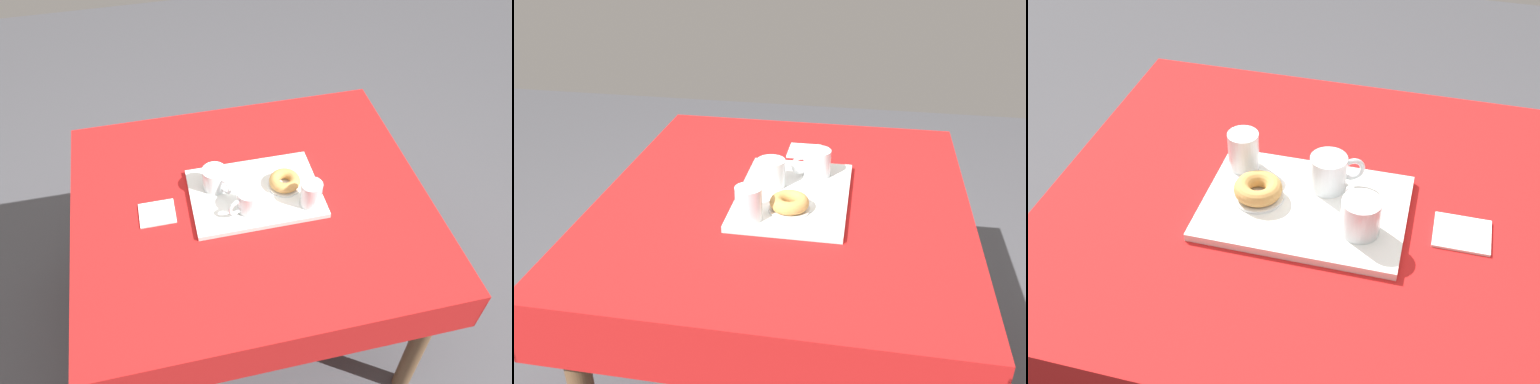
# 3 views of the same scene
# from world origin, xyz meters

# --- Properties ---
(ground_plane) EXTENTS (6.00, 6.00, 0.00)m
(ground_plane) POSITION_xyz_m (0.00, 0.00, 0.00)
(ground_plane) COLOR #47474C
(dining_table) EXTENTS (1.21, 1.06, 0.75)m
(dining_table) POSITION_xyz_m (0.00, 0.00, 0.65)
(dining_table) COLOR red
(dining_table) RESTS_ON ground
(serving_tray) EXTENTS (0.44, 0.31, 0.02)m
(serving_tray) POSITION_xyz_m (-0.02, -0.03, 0.76)
(serving_tray) COLOR white
(serving_tray) RESTS_ON dining_table
(tea_mug_left) EXTENTS (0.09, 0.12, 0.08)m
(tea_mug_left) POSITION_xyz_m (0.11, -0.08, 0.81)
(tea_mug_left) COLOR white
(tea_mug_left) RESTS_ON serving_tray
(tea_mug_right) EXTENTS (0.12, 0.08, 0.08)m
(tea_mug_right) POSITION_xyz_m (0.02, 0.04, 0.81)
(tea_mug_right) COLOR white
(tea_mug_right) RESTS_ON serving_tray
(water_glass_near) EXTENTS (0.07, 0.07, 0.09)m
(water_glass_near) POSITION_xyz_m (-0.19, 0.07, 0.81)
(water_glass_near) COLOR white
(water_glass_near) RESTS_ON serving_tray
(donut_plate_left) EXTENTS (0.11, 0.11, 0.01)m
(donut_plate_left) POSITION_xyz_m (-0.12, -0.03, 0.77)
(donut_plate_left) COLOR white
(donut_plate_left) RESTS_ON serving_tray
(sugar_donut_left) EXTENTS (0.11, 0.11, 0.04)m
(sugar_donut_left) POSITION_xyz_m (-0.12, -0.03, 0.79)
(sugar_donut_left) COLOR tan
(sugar_donut_left) RESTS_ON donut_plate_left
(paper_napkin) EXTENTS (0.12, 0.11, 0.01)m
(paper_napkin) POSITION_xyz_m (0.32, -0.02, 0.75)
(paper_napkin) COLOR white
(paper_napkin) RESTS_ON dining_table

